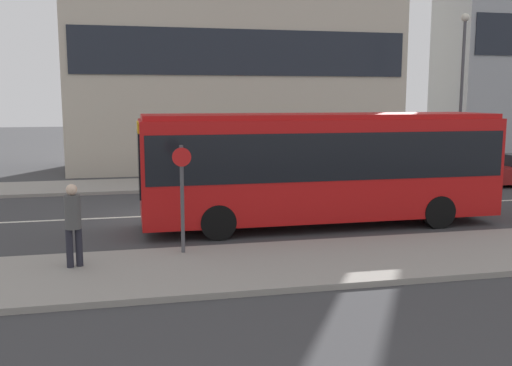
% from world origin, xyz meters
% --- Properties ---
extents(ground_plane, '(120.00, 120.00, 0.00)m').
position_xyz_m(ground_plane, '(0.00, 0.00, 0.00)').
color(ground_plane, '#3A3A3D').
extents(sidewalk_near, '(44.00, 3.50, 0.13)m').
position_xyz_m(sidewalk_near, '(0.00, -6.25, 0.07)').
color(sidewalk_near, gray).
rests_on(sidewalk_near, ground_plane).
extents(sidewalk_far, '(44.00, 3.50, 0.13)m').
position_xyz_m(sidewalk_far, '(0.00, 6.25, 0.07)').
color(sidewalk_far, gray).
rests_on(sidewalk_far, ground_plane).
extents(lane_centerline, '(41.80, 0.16, 0.01)m').
position_xyz_m(lane_centerline, '(0.00, 0.00, 0.00)').
color(lane_centerline, silver).
rests_on(lane_centerline, ground_plane).
extents(city_bus, '(10.46, 2.57, 3.30)m').
position_xyz_m(city_bus, '(4.74, -2.36, 1.90)').
color(city_bus, red).
rests_on(city_bus, ground_plane).
extents(parked_car_0, '(3.90, 1.76, 1.40)m').
position_xyz_m(parked_car_0, '(11.87, 3.26, 0.65)').
color(parked_car_0, navy).
rests_on(parked_car_0, ground_plane).
extents(pedestrian_near_stop, '(0.34, 0.34, 1.81)m').
position_xyz_m(pedestrian_near_stop, '(-1.94, -5.67, 1.17)').
color(pedestrian_near_stop, '#23232D').
rests_on(pedestrian_near_stop, sidewalk_near).
extents(bus_stop_sign, '(0.44, 0.12, 2.54)m').
position_xyz_m(bus_stop_sign, '(0.46, -5.02, 1.62)').
color(bus_stop_sign, '#4C4C51').
rests_on(bus_stop_sign, sidewalk_near).
extents(street_lamp, '(0.36, 0.36, 7.29)m').
position_xyz_m(street_lamp, '(13.87, 5.01, 4.55)').
color(street_lamp, '#4C4C51').
rests_on(street_lamp, sidewalk_far).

